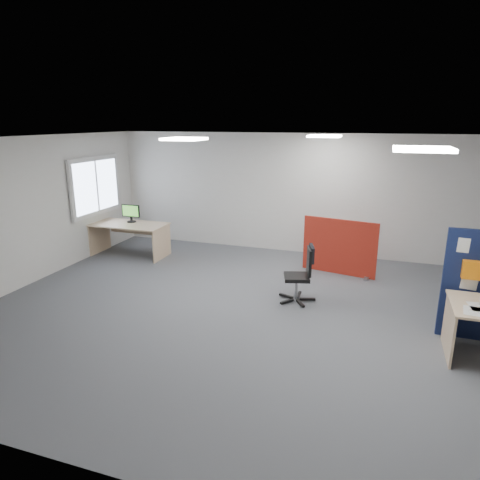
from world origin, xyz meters
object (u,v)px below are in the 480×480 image
(red_divider, at_px, (339,247))
(second_desk, at_px, (130,231))
(monitor_second, at_px, (131,213))
(office_chair, at_px, (303,271))

(red_divider, height_order, second_desk, red_divider)
(red_divider, relative_size, second_desk, 0.87)
(red_divider, bearing_deg, second_desk, -166.24)
(monitor_second, bearing_deg, second_desk, -72.65)
(red_divider, xyz_separation_m, monitor_second, (-4.64, -0.09, 0.41))
(monitor_second, bearing_deg, red_divider, 2.32)
(monitor_second, height_order, office_chair, monitor_second)
(red_divider, bearing_deg, monitor_second, -167.86)
(monitor_second, relative_size, office_chair, 0.46)
(monitor_second, distance_m, office_chair, 4.49)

